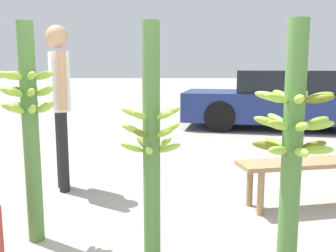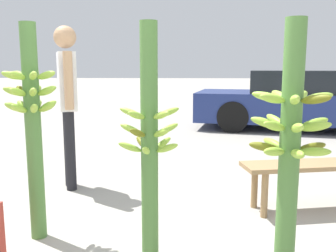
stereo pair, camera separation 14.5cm
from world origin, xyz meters
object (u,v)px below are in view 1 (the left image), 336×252
vendor_person (60,92)px  market_bench (321,167)px  parked_car (286,100)px  banana_stalk_center (152,141)px  banana_stalk_left (30,124)px  banana_stalk_right (292,144)px

vendor_person → market_bench: vendor_person is taller
parked_car → banana_stalk_center: bearing=165.5°
market_bench → parked_car: bearing=65.3°
banana_stalk_center → market_bench: bearing=31.5°
banana_stalk_left → banana_stalk_center: bearing=-15.5°
banana_stalk_right → parked_car: banana_stalk_right is taller
market_bench → parked_car: 4.68m
market_bench → banana_stalk_right: bearing=-131.1°
banana_stalk_left → parked_car: (3.57, 5.25, -0.29)m
banana_stalk_center → vendor_person: (-1.01, 1.45, 0.24)m
banana_stalk_left → vendor_person: size_ratio=0.94×
banana_stalk_center → parked_car: (2.68, 5.50, -0.21)m
banana_stalk_center → vendor_person: size_ratio=0.93×
banana_stalk_right → parked_car: 6.03m
banana_stalk_left → vendor_person: vendor_person is taller
banana_stalk_left → market_bench: banana_stalk_left is taller
vendor_person → market_bench: size_ratio=1.06×
banana_stalk_left → vendor_person: bearing=95.4°
banana_stalk_right → parked_car: size_ratio=0.36×
parked_car → vendor_person: bearing=149.1°
banana_stalk_left → market_bench: size_ratio=1.00×
market_bench → banana_stalk_center: bearing=-159.4°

